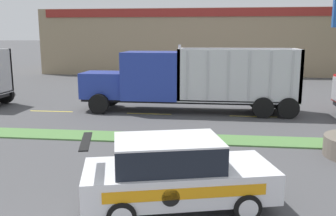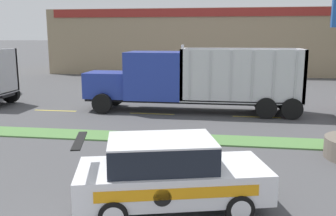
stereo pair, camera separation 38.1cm
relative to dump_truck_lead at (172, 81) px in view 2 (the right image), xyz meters
name	(u,v)px [view 2 (the right image)]	position (x,y,z in m)	size (l,w,h in m)	color
grass_verge	(111,136)	(-1.73, -5.61, -1.63)	(120.00, 1.44, 0.06)	#517F42
centre_line_3	(55,111)	(-6.36, -0.89, -1.66)	(2.40, 0.14, 0.01)	yellow
centre_line_4	(152,114)	(-0.96, -0.89, -1.66)	(2.40, 0.14, 0.01)	yellow
centre_line_5	(256,117)	(4.44, -0.89, -1.66)	(2.40, 0.14, 0.01)	yellow
dump_truck_lead	(172,81)	(0.00, 0.00, 0.00)	(11.49, 2.70, 3.61)	black
rally_car	(169,173)	(1.55, -11.59, -0.79)	(4.78, 2.96, 1.74)	white
traffic_cone	(238,176)	(3.22, -10.02, -1.37)	(0.38, 0.38, 0.59)	black
store_building_backdrop	(216,42)	(1.73, 23.94, 1.71)	(35.11, 12.10, 6.73)	#9E896B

